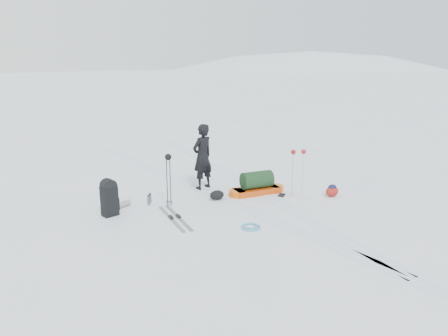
{
  "coord_description": "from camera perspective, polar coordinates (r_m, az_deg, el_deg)",
  "views": [
    {
      "loc": [
        -6.11,
        -8.87,
        3.78
      ],
      "look_at": [
        -0.16,
        0.27,
        0.95
      ],
      "focal_mm": 35.0,
      "sensor_mm": 36.0,
      "label": 1
    }
  ],
  "objects": [
    {
      "name": "skier",
      "position": [
        12.56,
        -2.84,
        1.5
      ],
      "size": [
        0.78,
        0.61,
        1.9
      ],
      "primitive_type": "imported",
      "rotation": [
        0.0,
        0.0,
        3.38
      ],
      "color": "black",
      "rests_on": "ground"
    },
    {
      "name": "ski_tracks",
      "position": [
        12.43,
        1.49,
        -3.15
      ],
      "size": [
        3.38,
        17.97,
        0.01
      ],
      "color": "silver",
      "rests_on": "ground"
    },
    {
      "name": "snow_hill_backdrop",
      "position": [
        136.61,
        3.11,
        -17.69
      ],
      "size": [
        359.5,
        192.0,
        162.45
      ],
      "color": "white",
      "rests_on": "ground"
    },
    {
      "name": "thermos_pair",
      "position": [
        11.59,
        -9.72,
        -4.03
      ],
      "size": [
        0.2,
        0.25,
        0.28
      ],
      "rotation": [
        0.0,
        0.0,
        0.19
      ],
      "color": "#5A5D62",
      "rests_on": "ground"
    },
    {
      "name": "touring_skis_grey",
      "position": [
        10.55,
        -6.46,
        -6.46
      ],
      "size": [
        0.54,
        1.87,
        0.07
      ],
      "rotation": [
        0.0,
        0.0,
        1.43
      ],
      "color": "gray",
      "rests_on": "ground"
    },
    {
      "name": "ski_poles_silver",
      "position": [
        11.96,
        9.68,
        1.4
      ],
      "size": [
        0.4,
        0.25,
        1.32
      ],
      "rotation": [
        0.0,
        0.0,
        -0.25
      ],
      "color": "#ABADB2",
      "rests_on": "ground"
    },
    {
      "name": "small_daypack",
      "position": [
        12.38,
        13.94,
        -2.88
      ],
      "size": [
        0.41,
        0.31,
        0.34
      ],
      "rotation": [
        0.0,
        0.0,
        0.05
      ],
      "color": "maroon",
      "rests_on": "ground"
    },
    {
      "name": "touring_skis_white",
      "position": [
        12.15,
        7.54,
        -3.64
      ],
      "size": [
        1.15,
        1.47,
        0.06
      ],
      "rotation": [
        0.0,
        0.0,
        -0.95
      ],
      "color": "silver",
      "rests_on": "ground"
    },
    {
      "name": "ground",
      "position": [
        11.41,
        1.44,
        -4.8
      ],
      "size": [
        200.0,
        200.0,
        0.0
      ],
      "primitive_type": "plane",
      "color": "white",
      "rests_on": "ground"
    },
    {
      "name": "pulk_sled",
      "position": [
        12.27,
        4.3,
        -2.24
      ],
      "size": [
        1.73,
        0.75,
        0.64
      ],
      "rotation": [
        0.0,
        0.0,
        -0.17
      ],
      "color": "#C43E0B",
      "rests_on": "ground"
    },
    {
      "name": "rope_coil",
      "position": [
        9.95,
        3.51,
        -7.65
      ],
      "size": [
        0.47,
        0.47,
        0.05
      ],
      "rotation": [
        0.0,
        0.0,
        0.04
      ],
      "color": "#5199C5",
      "rests_on": "ground"
    },
    {
      "name": "stuff_sack",
      "position": [
        11.77,
        -0.94,
        -3.55
      ],
      "size": [
        0.48,
        0.42,
        0.25
      ],
      "rotation": [
        0.0,
        0.0,
        0.33
      ],
      "color": "black",
      "rests_on": "ground"
    },
    {
      "name": "ski_poles_black",
      "position": [
        11.13,
        -7.29,
        0.61
      ],
      "size": [
        0.19,
        0.17,
        1.37
      ],
      "rotation": [
        0.0,
        0.0,
        0.34
      ],
      "color": "black",
      "rests_on": "ground"
    },
    {
      "name": "expedition_rucksack",
      "position": [
        10.93,
        -14.55,
        -3.8
      ],
      "size": [
        0.9,
        0.73,
        0.92
      ],
      "rotation": [
        0.0,
        0.0,
        0.17
      ],
      "color": "black",
      "rests_on": "ground"
    }
  ]
}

